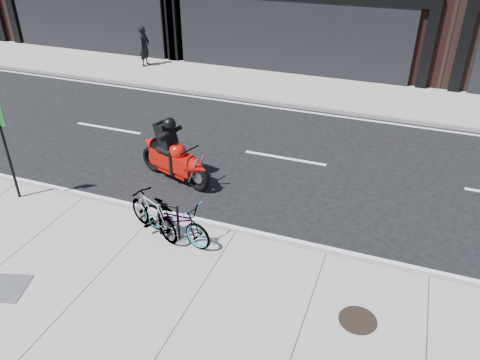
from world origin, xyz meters
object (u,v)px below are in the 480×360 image
at_px(pedestrian, 144,46).
at_px(manhole_cover, 358,320).
at_px(bike_rack, 168,217).
at_px(bicycle_rear, 153,214).
at_px(sign_post, 5,145).
at_px(motorcycle, 176,157).
at_px(utility_grate, 6,288).
at_px(bicycle_front, 176,219).

xyz_separation_m(pedestrian, manhole_cover, (11.09, -11.82, -0.85)).
bearing_deg(manhole_cover, bike_rack, 166.58).
height_order(bicycle_rear, sign_post, sign_post).
bearing_deg(motorcycle, utility_grate, -85.27).
bearing_deg(bicycle_rear, utility_grate, -10.19).
height_order(pedestrian, sign_post, sign_post).
bearing_deg(bike_rack, bicycle_rear, 180.00).
relative_size(motorcycle, sign_post, 0.98).
relative_size(bike_rack, bicycle_front, 0.46).
bearing_deg(pedestrian, manhole_cover, -139.52).
xyz_separation_m(bicycle_front, manhole_cover, (3.98, -0.99, -0.47)).
distance_m(bike_rack, manhole_cover, 4.29).
relative_size(utility_grate, sign_post, 0.32).
relative_size(bicycle_rear, motorcycle, 0.70).
bearing_deg(bicycle_rear, manhole_cover, 102.40).
distance_m(bicycle_front, utility_grate, 3.42).
bearing_deg(manhole_cover, sign_post, 172.48).
relative_size(pedestrian, sign_post, 0.72).
height_order(pedestrian, manhole_cover, pedestrian).
height_order(bicycle_rear, motorcycle, motorcycle).
xyz_separation_m(bike_rack, sign_post, (-4.21, 0.11, 0.92)).
relative_size(bike_rack, sign_post, 0.35).
height_order(bike_rack, sign_post, sign_post).
height_order(bicycle_front, pedestrian, pedestrian).
bearing_deg(bike_rack, bicycle_front, 0.00).
distance_m(bicycle_front, pedestrian, 12.95).
relative_size(bicycle_front, pedestrian, 1.06).
bearing_deg(bicycle_front, motorcycle, 40.25).
bearing_deg(bike_rack, sign_post, 178.46).
distance_m(pedestrian, manhole_cover, 16.23).
distance_m(bicycle_rear, motorcycle, 2.44).
bearing_deg(utility_grate, motorcycle, 77.17).
bearing_deg(sign_post, pedestrian, 92.22).
distance_m(bicycle_rear, manhole_cover, 4.65).
height_order(bicycle_front, sign_post, sign_post).
relative_size(bicycle_front, sign_post, 0.77).
bearing_deg(pedestrian, bicycle_rear, -151.44).
height_order(bicycle_front, utility_grate, bicycle_front).
height_order(manhole_cover, sign_post, sign_post).
xyz_separation_m(bicycle_front, motorcycle, (-1.18, 2.35, 0.11)).
bearing_deg(manhole_cover, bicycle_rear, 167.63).
bearing_deg(motorcycle, bike_rack, -49.07).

